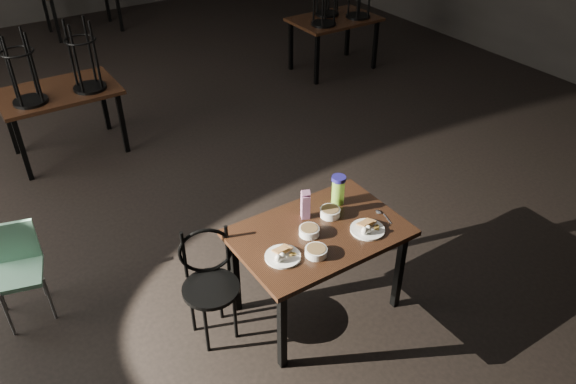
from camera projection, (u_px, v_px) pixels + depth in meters
main_table at (319, 239)px, 3.99m from camera, size 1.20×0.80×0.75m
plate_left at (283, 255)px, 3.70m from camera, size 0.24×0.24×0.08m
plate_right at (368, 228)px, 3.93m from camera, size 0.24×0.24×0.08m
bowl_near at (309, 231)px, 3.89m from camera, size 0.14×0.14×0.06m
bowl_far at (330, 212)px, 4.07m from camera, size 0.15×0.15×0.06m
bowl_big at (316, 251)px, 3.72m from camera, size 0.15×0.15×0.05m
juice_carton at (305, 205)px, 4.01m from camera, size 0.08×0.08×0.24m
water_bottle at (338, 190)px, 4.15m from camera, size 0.11×0.11×0.23m
spoon at (380, 213)px, 4.11m from camera, size 0.05×0.19×0.01m
bentwood_chair at (209, 277)px, 3.91m from camera, size 0.45×0.44×0.85m
school_chair at (16, 264)px, 4.09m from camera, size 0.43×0.43×0.76m
bg_table_left at (58, 91)px, 5.85m from camera, size 1.20×0.80×1.48m
bg_table_right at (335, 16)px, 7.84m from camera, size 1.20×0.80×1.48m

